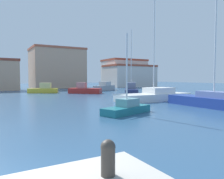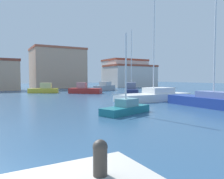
% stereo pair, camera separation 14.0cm
% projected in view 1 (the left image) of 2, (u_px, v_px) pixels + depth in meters
% --- Properties ---
extents(water, '(160.00, 160.00, 0.00)m').
position_uv_depth(water, '(120.00, 97.00, 29.09)').
color(water, '#2D5175').
rests_on(water, ground).
extents(mooring_bollard, '(0.24, 0.24, 0.58)m').
position_uv_depth(mooring_bollard, '(108.00, 156.00, 3.44)').
color(mooring_bollard, '#38332D').
rests_on(mooring_bollard, pier_quay).
extents(sailboat_white_distant_east, '(8.61, 2.84, 12.18)m').
position_uv_depth(sailboat_white_distant_east, '(154.00, 96.00, 24.05)').
color(sailboat_white_distant_east, white).
rests_on(sailboat_white_distant_east, water).
extents(motorboat_grey_far_left, '(6.10, 5.29, 1.74)m').
position_uv_depth(motorboat_grey_far_left, '(105.00, 87.00, 43.47)').
color(motorboat_grey_far_left, gray).
rests_on(motorboat_grey_far_left, water).
extents(motorboat_yellow_outer_mooring, '(4.87, 2.98, 1.69)m').
position_uv_depth(motorboat_yellow_outer_mooring, '(44.00, 89.00, 36.06)').
color(motorboat_yellow_outer_mooring, gold).
rests_on(motorboat_yellow_outer_mooring, water).
extents(sailboat_teal_mid_harbor, '(4.27, 2.60, 5.60)m').
position_uv_depth(sailboat_teal_mid_harbor, '(127.00, 107.00, 15.35)').
color(sailboat_teal_mid_harbor, '#1E707A').
rests_on(sailboat_teal_mid_harbor, water).
extents(sailboat_blue_behind_lamppost, '(2.29, 8.53, 13.30)m').
position_uv_depth(sailboat_blue_behind_lamppost, '(214.00, 101.00, 18.43)').
color(sailboat_blue_behind_lamppost, '#233D93').
rests_on(sailboat_blue_behind_lamppost, water).
extents(motorboat_red_far_right, '(5.06, 4.71, 1.77)m').
position_uv_depth(motorboat_red_far_right, '(84.00, 90.00, 35.17)').
color(motorboat_red_far_right, '#B22823').
rests_on(motorboat_red_far_right, water).
extents(sailboat_navy_distant_north, '(5.29, 6.72, 9.94)m').
position_uv_depth(sailboat_navy_distant_north, '(131.00, 89.00, 34.58)').
color(sailboat_navy_distant_north, '#19234C').
rests_on(sailboat_navy_distant_north, water).
extents(yacht_club, '(12.51, 9.87, 9.89)m').
position_uv_depth(yacht_club, '(57.00, 68.00, 55.08)').
color(yacht_club, tan).
rests_on(yacht_club, ground).
extents(waterfront_apartments, '(13.29, 8.45, 6.03)m').
position_uv_depth(waterfront_apartments, '(130.00, 76.00, 61.05)').
color(waterfront_apartments, beige).
rests_on(waterfront_apartments, ground).
extents(warehouse_block, '(11.41, 8.83, 7.87)m').
position_uv_depth(warehouse_block, '(124.00, 73.00, 64.79)').
color(warehouse_block, beige).
rests_on(warehouse_block, ground).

